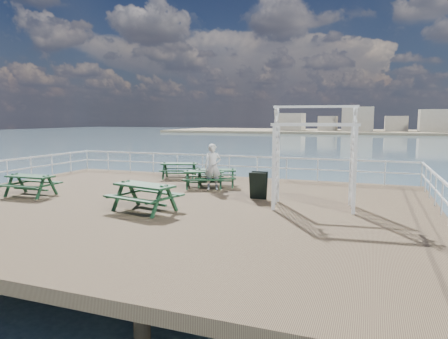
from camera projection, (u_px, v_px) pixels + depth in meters
ground at (164, 207)px, 14.02m from camera, size 18.00×14.00×0.30m
sea_backdrop at (391, 129)px, 134.41m from camera, size 300.00×300.00×9.20m
railing at (193, 169)px, 16.30m from camera, size 17.77×13.76×1.10m
picnic_table_a at (179, 167)px, 19.74m from camera, size 2.08×1.85×0.85m
picnic_table_b at (216, 174)px, 17.37m from camera, size 2.09×1.87×0.84m
picnic_table_c at (204, 175)px, 17.02m from camera, size 2.06×1.87×0.82m
picnic_table_d at (30, 181)px, 15.26m from camera, size 1.86×1.51×0.89m
picnic_table_e at (144, 191)px, 12.71m from camera, size 2.33×2.04×0.98m
trellis_arbor at (314, 163)px, 13.10m from camera, size 2.86×1.76×3.36m
sandwich_board at (258, 186)px, 14.61m from camera, size 0.64×0.49×1.02m
person at (213, 167)px, 16.56m from camera, size 0.82×0.70×1.90m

